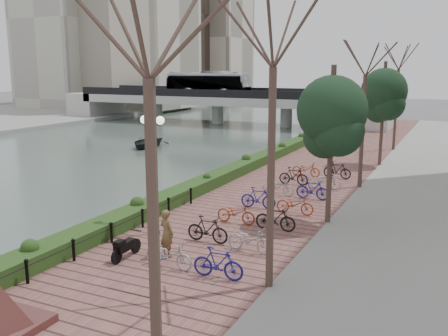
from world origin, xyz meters
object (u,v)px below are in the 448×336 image
Objects in this scene: motorcycle at (126,246)px; boat at (147,142)px; lamppost at (153,148)px; pedestrian at (167,233)px.

motorcycle reaches higher than boat.
lamppost is 25.27m from boat.
lamppost is 3.44× the size of motorcycle.
pedestrian is (1.15, 0.75, 0.41)m from motorcycle.
lamppost is at bearing 100.45° from motorcycle.
motorcycle is 0.32× the size of boat.
lamppost reaches higher than pedestrian.
boat is (-14.38, 20.49, -3.44)m from lamppost.
lamppost is 1.09× the size of boat.
pedestrian is at bearing -65.81° from boat.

